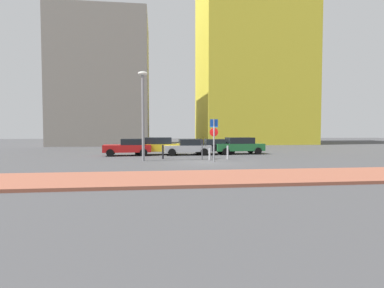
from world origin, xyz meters
The scene contains 16 objects.
ground_plane centered at (0.00, 0.00, 0.00)m, with size 120.00×120.00×0.00m, color #424244.
sidewalk_brick centered at (0.00, -7.07, 0.07)m, with size 40.00×4.22×0.14m, color #93513D.
parked_car_red centered at (-5.92, 6.34, 0.75)m, with size 4.16×2.14×1.47m.
parked_car_yellow centered at (-3.45, 6.99, 0.82)m, with size 4.45×2.05×1.57m.
parked_car_silver centered at (-0.66, 6.39, 0.75)m, with size 4.15×2.07×1.43m.
parked_car_black centered at (1.87, 7.09, 0.72)m, with size 4.27×2.07×1.40m.
parked_car_green centered at (4.16, 6.83, 0.81)m, with size 4.61×2.28×1.55m.
parking_sign_post centered at (0.50, 0.34, 1.90)m, with size 0.60×0.10×3.01m.
parking_meter centered at (-0.13, 1.71, 0.97)m, with size 0.18×0.14×1.51m.
street_lamp centered at (-4.45, 1.59, 3.82)m, with size 0.70×0.36×6.43m.
traffic_bollard_near centered at (-3.00, 2.90, 0.54)m, with size 0.14×0.14×1.08m, color black.
traffic_bollard_mid centered at (0.95, 2.74, 0.46)m, with size 0.16×0.16×0.92m, color black.
traffic_bollard_far centered at (1.89, 1.97, 0.52)m, with size 0.14×0.14×1.05m, color #B7B7BC.
traffic_bollard_edge centered at (0.41, 1.53, 0.44)m, with size 0.14×0.14×0.89m, color #B7B7BC.
building_colorful_midrise centered at (12.65, 29.49, 14.60)m, with size 17.18×14.30×29.19m, color gold.
building_under_construction centered at (-11.38, 27.64, 9.60)m, with size 13.59×12.58×19.20m, color gray.
Camera 1 is at (-3.64, -20.53, 2.23)m, focal length 28.34 mm.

